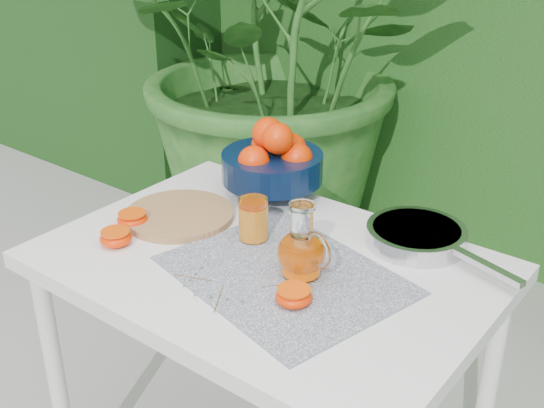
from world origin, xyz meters
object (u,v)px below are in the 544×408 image
Objects in this scene: cutting_board at (179,215)px; juice_pitcher at (302,251)px; saute_pan at (417,235)px; white_table at (267,289)px; fruit_bowl at (274,160)px.

juice_pitcher is at bearing -5.04° from cutting_board.
juice_pitcher is at bearing -115.20° from saute_pan.
white_table is 2.34× the size of saute_pan.
juice_pitcher is (0.31, -0.30, -0.04)m from fruit_bowl.
juice_pitcher reaches higher than cutting_board.
saute_pan is at bearing -2.25° from fruit_bowl.
saute_pan is (0.24, 0.27, 0.11)m from white_table.
juice_pitcher is at bearing -44.26° from fruit_bowl.
saute_pan is at bearing 48.33° from white_table.
juice_pitcher is (0.40, -0.04, 0.05)m from cutting_board.
cutting_board is 0.64× the size of saute_pan.
fruit_bowl reaches higher than saute_pan.
cutting_board is 0.29m from fruit_bowl.
cutting_board is at bearing 175.67° from white_table.
saute_pan is at bearing 64.80° from juice_pitcher.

